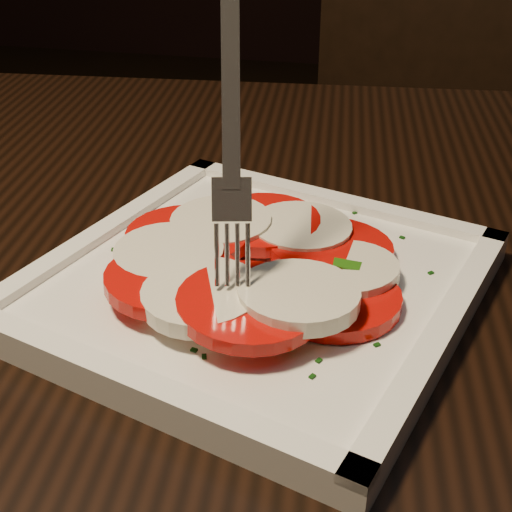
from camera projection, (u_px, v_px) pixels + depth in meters
name	position (u px, v px, depth m)	size (l,w,h in m)	color
table	(164.00, 364.00, 0.55)	(1.27, 0.90, 0.75)	black
chair	(415.00, 145.00, 1.24)	(0.49, 0.49, 0.93)	black
plate	(256.00, 287.00, 0.45)	(0.25, 0.25, 0.01)	white
caprese_salad	(256.00, 261.00, 0.44)	(0.21, 0.19, 0.03)	#D00605
fork	(231.00, 100.00, 0.38)	(0.03, 0.08, 0.18)	white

